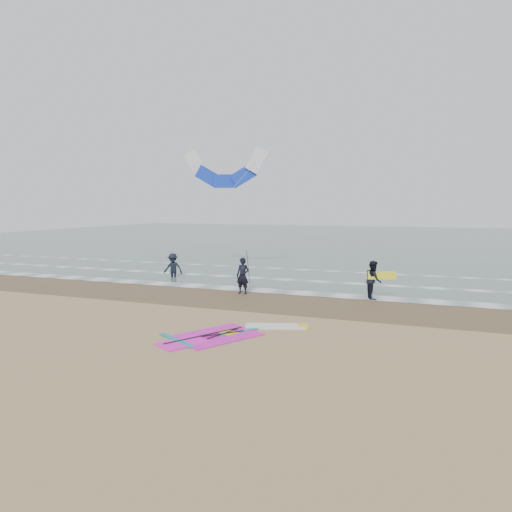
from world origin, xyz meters
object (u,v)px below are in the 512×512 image
(person_standing, at_px, (243,276))
(person_walking, at_px, (373,280))
(person_wading, at_px, (173,263))
(surf_kite, at_px, (225,171))
(windsurf_rig, at_px, (234,333))

(person_standing, bearing_deg, person_walking, 13.39)
(person_standing, relative_size, person_walking, 1.00)
(person_wading, xyz_separation_m, surf_kite, (2.03, 3.48, 5.76))
(person_wading, bearing_deg, windsurf_rig, -60.29)
(person_standing, relative_size, surf_kite, 0.26)
(windsurf_rig, height_order, person_walking, person_walking)
(windsurf_rig, relative_size, person_walking, 2.56)
(person_wading, height_order, surf_kite, surf_kite)
(person_standing, height_order, surf_kite, surf_kite)
(person_standing, bearing_deg, surf_kite, 124.49)
(person_walking, height_order, surf_kite, surf_kite)
(windsurf_rig, height_order, surf_kite, surf_kite)
(person_standing, height_order, person_wading, person_wading)
(person_standing, bearing_deg, windsurf_rig, -66.32)
(person_wading, bearing_deg, surf_kite, 50.18)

